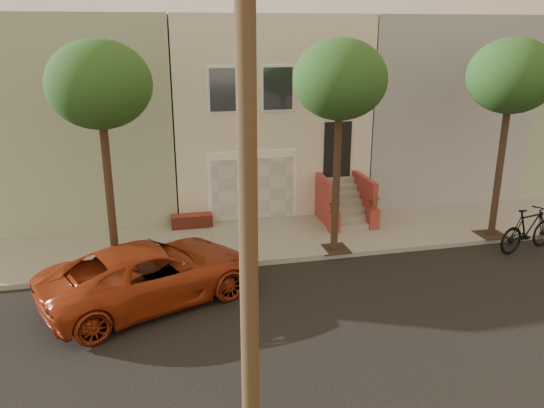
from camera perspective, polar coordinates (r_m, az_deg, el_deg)
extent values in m
plane|color=black|center=(13.47, 7.98, -11.89)|extent=(90.00, 90.00, 0.00)
cube|color=gray|center=(18.03, 1.95, -3.52)|extent=(40.00, 3.70, 0.15)
cube|color=beige|center=(22.69, -1.84, 10.25)|extent=(7.00, 8.00, 7.00)
cube|color=#94A484|center=(22.38, -19.40, 9.16)|extent=(6.50, 8.00, 7.00)
cube|color=#96999E|center=(24.92, 13.94, 10.43)|extent=(6.50, 8.00, 7.00)
cube|color=#94A484|center=(28.45, 25.90, 10.05)|extent=(6.50, 8.00, 7.00)
cube|color=white|center=(19.14, -2.06, 1.94)|extent=(3.20, 0.12, 2.50)
cube|color=silver|center=(19.11, -2.02, 1.60)|extent=(2.90, 0.06, 2.20)
cube|color=gray|center=(17.80, -0.85, -3.51)|extent=(3.20, 3.70, 0.02)
cube|color=#993E29|center=(18.87, -8.41, -1.77)|extent=(1.40, 0.45, 0.44)
cube|color=black|center=(19.63, 6.88, 5.68)|extent=(1.00, 0.06, 2.00)
cube|color=#3F4751|center=(18.31, -4.97, 11.85)|extent=(1.00, 0.06, 1.40)
cube|color=white|center=(18.33, -4.98, 11.85)|extent=(1.15, 0.05, 1.55)
cube|color=#3F4751|center=(18.65, 0.62, 12.02)|extent=(1.00, 0.06, 1.40)
cube|color=white|center=(18.67, 0.61, 12.03)|extent=(1.15, 0.05, 1.55)
cube|color=#3F4751|center=(19.16, 5.98, 12.08)|extent=(1.00, 0.06, 1.40)
cube|color=white|center=(19.18, 5.96, 12.09)|extent=(1.15, 0.05, 1.55)
cube|color=gray|center=(18.66, 8.48, -2.39)|extent=(1.20, 0.28, 0.20)
cube|color=gray|center=(18.83, 8.20, -1.54)|extent=(1.20, 0.28, 0.20)
cube|color=gray|center=(19.02, 7.92, -0.70)|extent=(1.20, 0.28, 0.20)
cube|color=gray|center=(19.20, 7.65, 0.12)|extent=(1.20, 0.28, 0.20)
cube|color=gray|center=(19.39, 7.39, 0.93)|extent=(1.20, 0.28, 0.20)
cube|color=gray|center=(19.59, 7.13, 1.72)|extent=(1.20, 0.28, 0.20)
cube|color=gray|center=(19.79, 6.87, 2.50)|extent=(1.20, 0.28, 0.20)
cube|color=#993732|center=(18.94, 5.68, 0.27)|extent=(0.18, 1.96, 1.60)
cube|color=#993732|center=(19.43, 9.60, 0.55)|extent=(0.18, 1.96, 1.60)
cube|color=#993732|center=(18.30, 6.52, -1.89)|extent=(0.35, 0.35, 0.70)
imported|color=#214D1B|center=(18.12, 6.58, -0.17)|extent=(0.40, 0.35, 0.45)
cube|color=#993732|center=(18.80, 10.55, -1.54)|extent=(0.35, 0.35, 0.70)
imported|color=#214D1B|center=(18.62, 10.64, 0.13)|extent=(0.41, 0.35, 0.45)
cube|color=#2D2116|center=(16.15, -15.96, -6.57)|extent=(0.90, 0.90, 0.02)
cylinder|color=#322216|center=(15.43, -16.62, 0.55)|extent=(0.22, 0.22, 4.20)
ellipsoid|color=#214D1B|center=(14.85, -17.67, 11.85)|extent=(2.70, 2.57, 2.29)
cube|color=#2D2116|center=(17.00, 6.50, -4.71)|extent=(0.90, 0.90, 0.02)
cylinder|color=#322216|center=(16.32, 6.75, 2.11)|extent=(0.22, 0.22, 4.20)
ellipsoid|color=#214D1B|center=(15.77, 7.16, 12.83)|extent=(2.70, 2.57, 2.29)
cube|color=#2D2116|center=(19.46, 21.97, -2.98)|extent=(0.90, 0.90, 0.02)
cylinder|color=#322216|center=(18.87, 22.70, 2.99)|extent=(0.22, 0.22, 4.20)
ellipsoid|color=#214D1B|center=(18.40, 23.85, 12.19)|extent=(2.70, 2.57, 2.29)
cylinder|color=#4C3723|center=(7.95, -2.63, 5.95)|extent=(0.30, 0.30, 10.00)
imported|color=#9D3416|center=(14.16, -12.51, -7.12)|extent=(6.05, 4.46, 1.53)
imported|color=black|center=(18.73, 25.28, -2.42)|extent=(2.43, 1.20, 1.41)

